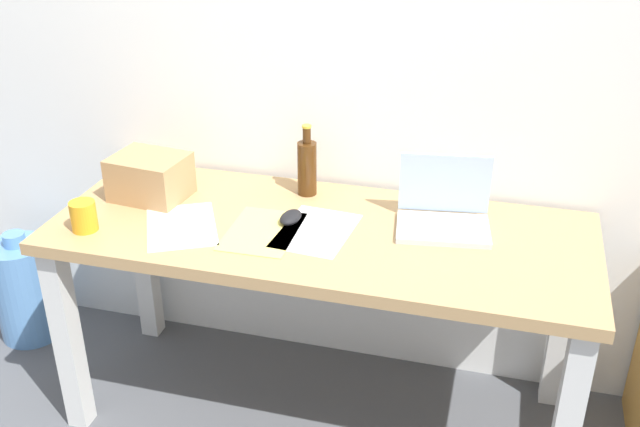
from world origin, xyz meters
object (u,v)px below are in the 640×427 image
object	(u,v)px
beer_bottle	(307,167)
cardboard_box	(150,177)
desk	(320,257)
water_cooler_jug	(25,289)
computer_mouse	(291,217)
laptop_right	(444,212)
coffee_mug	(84,216)

from	to	relation	value
beer_bottle	cardboard_box	size ratio (longest dim) A/B	1.04
desk	water_cooler_jug	xyz separation A→B (m)	(-1.26, 0.13, -0.42)
desk	computer_mouse	xyz separation A→B (m)	(-0.10, 0.01, 0.12)
water_cooler_jug	beer_bottle	bearing A→B (deg)	4.75
desk	computer_mouse	distance (m)	0.16
beer_bottle	cardboard_box	world-z (taller)	beer_bottle
laptop_right	coffee_mug	size ratio (longest dim) A/B	3.27
cardboard_box	coffee_mug	size ratio (longest dim) A/B	2.51
beer_bottle	computer_mouse	distance (m)	0.23
desk	computer_mouse	size ratio (longest dim) A/B	16.93
water_cooler_jug	cardboard_box	bearing A→B (deg)	-5.79
beer_bottle	computer_mouse	bearing A→B (deg)	-87.97
laptop_right	beer_bottle	bearing A→B (deg)	166.15
cardboard_box	coffee_mug	bearing A→B (deg)	-108.82
laptop_right	computer_mouse	size ratio (longest dim) A/B	3.10
laptop_right	coffee_mug	bearing A→B (deg)	-163.58
coffee_mug	water_cooler_jug	xyz separation A→B (m)	(-0.56, 0.34, -0.57)
water_cooler_jug	laptop_right	bearing A→B (deg)	-0.75
computer_mouse	desk	bearing A→B (deg)	1.48
desk	cardboard_box	bearing A→B (deg)	173.67
beer_bottle	desk	bearing A→B (deg)	-64.91
laptop_right	computer_mouse	world-z (taller)	laptop_right
desk	water_cooler_jug	size ratio (longest dim) A/B	3.65
coffee_mug	water_cooler_jug	distance (m)	0.87
laptop_right	coffee_mug	world-z (taller)	laptop_right
cardboard_box	water_cooler_jug	world-z (taller)	cardboard_box
beer_bottle	water_cooler_jug	xyz separation A→B (m)	(-1.15, -0.10, -0.62)
coffee_mug	water_cooler_jug	world-z (taller)	coffee_mug
beer_bottle	cardboard_box	bearing A→B (deg)	-162.08
beer_bottle	coffee_mug	world-z (taller)	beer_bottle
laptop_right	computer_mouse	distance (m)	0.48
computer_mouse	coffee_mug	size ratio (longest dim) A/B	1.05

